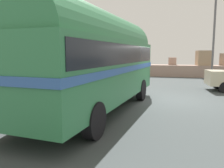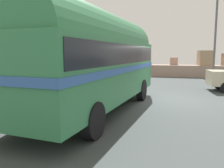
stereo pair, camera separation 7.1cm
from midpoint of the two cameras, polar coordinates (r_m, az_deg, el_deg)
ground at (r=11.05m, az=13.18°, el=-3.85°), size 32.00×26.00×0.02m
breakwater at (r=22.71m, az=15.89°, el=3.72°), size 31.36×2.03×2.46m
vintage_coach at (r=8.38m, az=-4.25°, el=6.80°), size 3.05×8.74×3.70m
second_coach at (r=11.24m, az=-21.59°, el=6.48°), size 4.06×8.89×3.70m
lamp_post at (r=17.37m, az=24.13°, el=11.62°), size 0.46×0.82×6.36m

